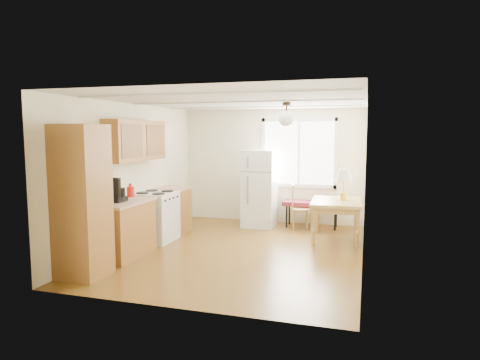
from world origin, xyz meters
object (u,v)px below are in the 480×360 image
at_px(refrigerator, 260,188).
at_px(dining_table, 336,206).
at_px(bench, 312,205).
at_px(chair, 296,204).

relative_size(refrigerator, dining_table, 1.33).
height_order(bench, chair, chair).
distance_m(refrigerator, bench, 1.14).
bearing_deg(bench, refrigerator, -167.84).
distance_m(dining_table, chair, 1.07).
bearing_deg(refrigerator, bench, 10.91).
bearing_deg(dining_table, refrigerator, 153.60).
height_order(refrigerator, dining_table, refrigerator).
bearing_deg(refrigerator, dining_table, -23.09).
relative_size(bench, chair, 1.30).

